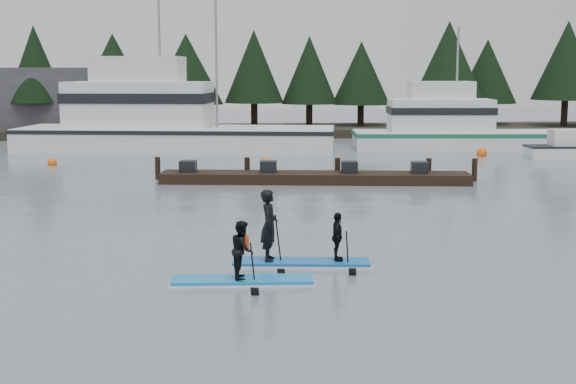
{
  "coord_description": "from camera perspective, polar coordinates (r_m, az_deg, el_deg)",
  "views": [
    {
      "loc": [
        -2.14,
        -18.37,
        4.84
      ],
      "look_at": [
        0.0,
        6.0,
        1.1
      ],
      "focal_mm": 50.0,
      "sensor_mm": 36.0,
      "label": 1
    }
  ],
  "objects": [
    {
      "name": "paddleboard_duo",
      "position": [
        19.99,
        0.52,
        -3.4
      ],
      "size": [
        3.49,
        1.37,
        2.38
      ],
      "rotation": [
        0.0,
        0.0,
        -0.11
      ],
      "color": "#1260AC",
      "rests_on": "ground"
    },
    {
      "name": "fishing_boat_medium",
      "position": [
        50.74,
        12.11,
        3.68
      ],
      "size": [
        14.12,
        5.17,
        8.32
      ],
      "rotation": [
        0.0,
        0.0,
        -0.09
      ],
      "color": "white",
      "rests_on": "ground"
    },
    {
      "name": "paddleboard_solo",
      "position": [
        18.37,
        -3.25,
        -4.99
      ],
      "size": [
        3.27,
        1.15,
        1.89
      ],
      "rotation": [
        0.0,
        0.0,
        -0.05
      ],
      "color": "#167FCF",
      "rests_on": "ground"
    },
    {
      "name": "waterfront_building",
      "position": [
        63.53,
        -15.87,
        6.25
      ],
      "size": [
        18.0,
        6.0,
        5.0
      ],
      "primitive_type": "cube",
      "color": "#4C4C51",
      "rests_on": "ground"
    },
    {
      "name": "buoy_b",
      "position": [
        41.15,
        -1.65,
        1.93
      ],
      "size": [
        0.53,
        0.53,
        0.53
      ],
      "primitive_type": "sphere",
      "color": "#FF620C",
      "rests_on": "ground"
    },
    {
      "name": "ground",
      "position": [
        19.12,
        1.58,
        -5.97
      ],
      "size": [
        160.0,
        160.0,
        0.0
      ],
      "primitive_type": "plane",
      "color": "slate",
      "rests_on": "ground"
    },
    {
      "name": "treeline",
      "position": [
        60.6,
        -2.98,
        4.09
      ],
      "size": [
        60.0,
        4.0,
        8.0
      ],
      "primitive_type": null,
      "color": "black",
      "rests_on": "ground"
    },
    {
      "name": "buoy_a",
      "position": [
        42.89,
        -16.41,
        1.85
      ],
      "size": [
        0.48,
        0.48,
        0.48
      ],
      "primitive_type": "sphere",
      "color": "#FF620C",
      "rests_on": "ground"
    },
    {
      "name": "far_shore",
      "position": [
        60.58,
        -2.98,
        4.38
      ],
      "size": [
        70.0,
        8.0,
        0.6
      ],
      "primitive_type": "cube",
      "color": "#2D281E",
      "rests_on": "ground"
    },
    {
      "name": "buoy_c",
      "position": [
        46.87,
        13.61,
        2.52
      ],
      "size": [
        0.62,
        0.62,
        0.62
      ],
      "primitive_type": "sphere",
      "color": "#FF620C",
      "rests_on": "ground"
    },
    {
      "name": "fishing_boat_large",
      "position": [
        49.29,
        -8.57,
        3.9
      ],
      "size": [
        19.55,
        8.17,
        10.55
      ],
      "rotation": [
        0.0,
        0.0,
        -0.16
      ],
      "color": "white",
      "rests_on": "ground"
    },
    {
      "name": "floating_dock",
      "position": [
        34.65,
        1.9,
        1.02
      ],
      "size": [
        13.41,
        3.47,
        0.44
      ],
      "primitive_type": "cube",
      "rotation": [
        0.0,
        0.0,
        -0.13
      ],
      "color": "black",
      "rests_on": "ground"
    }
  ]
}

